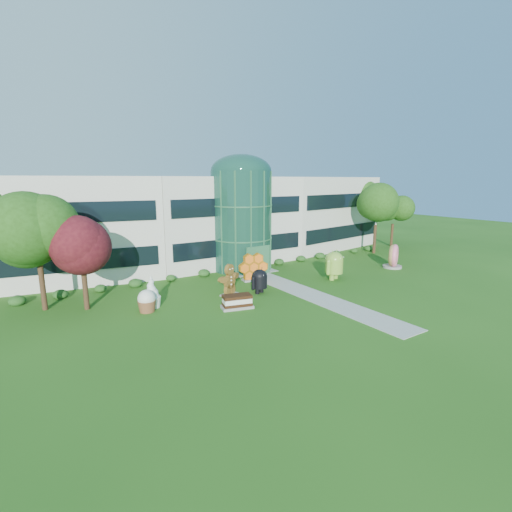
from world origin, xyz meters
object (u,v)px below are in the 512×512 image
android_green (334,263)px  android_black (259,279)px  gingerbread (230,279)px  donut (393,256)px

android_green → android_black: android_green is taller
gingerbread → android_black: bearing=-44.3°
android_black → donut: bearing=-21.2°
android_green → donut: (8.38, -0.04, -0.27)m
android_black → gingerbread: 2.44m
android_black → gingerbread: (-2.29, 0.83, 0.13)m
android_black → donut: (16.45, -0.25, 0.10)m
android_black → donut: 16.45m
android_black → android_green: bearing=-21.8°
android_green → donut: size_ratio=1.22×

